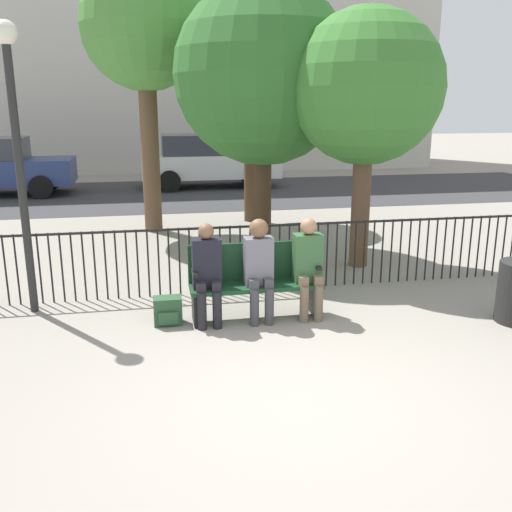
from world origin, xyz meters
The scene contains 15 objects.
ground_plane centered at (0.00, 0.00, 0.00)m, with size 80.00×80.00×0.00m, color gray.
park_bench centered at (0.00, 2.07, 0.49)m, with size 1.61×0.45×0.92m.
seated_person_0 centered at (-0.60, 1.94, 0.68)m, with size 0.34×0.39×1.23m.
seated_person_1 centered at (0.03, 1.94, 0.71)m, with size 0.34×0.39×1.26m.
seated_person_2 centered at (0.64, 1.94, 0.69)m, with size 0.34×0.39×1.24m.
backpack centered at (-1.07, 2.02, 0.16)m, with size 0.34×0.26×0.33m.
fence_railing centered at (-0.02, 3.06, 0.56)m, with size 9.01×0.03×0.95m.
tree_0 centered at (-1.16, 7.28, 3.92)m, with size 2.43×2.43×5.20m.
tree_1 centered at (1.00, 7.88, 3.14)m, with size 2.14×2.14×4.25m.
tree_2 centered at (2.08, 4.01, 2.77)m, with size 2.34×2.34×3.97m.
tree_3 centered at (0.75, 5.28, 3.02)m, with size 3.01×3.01×4.53m.
lamp_post centered at (-2.73, 2.77, 2.32)m, with size 0.28×0.28×3.48m.
street_surface centered at (0.00, 12.00, 0.00)m, with size 24.00×6.00×0.01m.
parked_car_0 centered at (0.61, 13.26, 0.84)m, with size 4.20×1.94×1.62m.
building_facade centered at (0.00, 20.00, 6.30)m, with size 20.00×6.00×12.60m.
Camera 1 is at (-1.23, -4.49, 2.59)m, focal length 40.00 mm.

